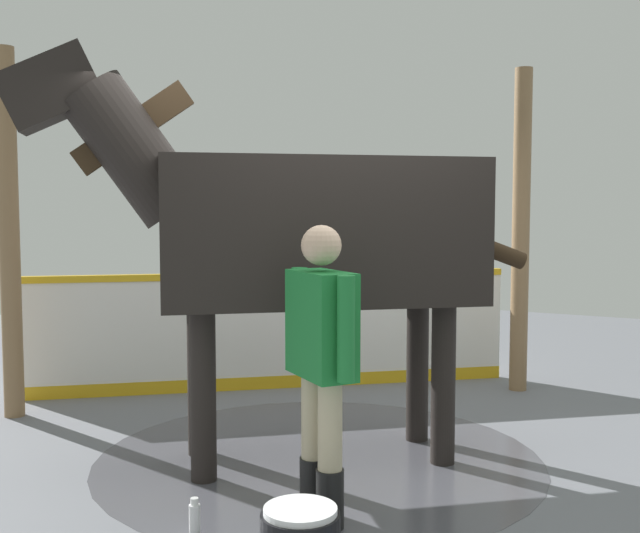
% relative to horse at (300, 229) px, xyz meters
% --- Properties ---
extents(ground_plane, '(16.00, 16.00, 0.02)m').
position_rel_horse_xyz_m(ground_plane, '(-0.32, -0.15, -1.56)').
color(ground_plane, slate).
extents(wet_patch, '(3.00, 3.00, 0.00)m').
position_rel_horse_xyz_m(wet_patch, '(-0.10, -0.08, -1.55)').
color(wet_patch, '#4C4C54').
rests_on(wet_patch, ground).
extents(barrier_wall, '(3.53, 2.95, 1.10)m').
position_rel_horse_xyz_m(barrier_wall, '(1.22, -1.67, -1.04)').
color(barrier_wall, white).
rests_on(barrier_wall, ground).
extents(roof_post_near, '(0.16, 0.16, 2.96)m').
position_rel_horse_xyz_m(roof_post_near, '(2.59, 0.15, -0.07)').
color(roof_post_near, olive).
rests_on(roof_post_near, ground).
extents(roof_post_far, '(0.16, 0.16, 2.96)m').
position_rel_horse_xyz_m(roof_post_far, '(-0.82, -2.68, -0.07)').
color(roof_post_far, olive).
rests_on(roof_post_far, ground).
extents(horse, '(2.79, 2.40, 2.69)m').
position_rel_horse_xyz_m(horse, '(0.00, 0.00, 0.00)').
color(horse, black).
rests_on(horse, ground).
extents(handler, '(0.54, 0.45, 1.60)m').
position_rel_horse_xyz_m(handler, '(-0.59, 0.82, -0.64)').
color(handler, black).
rests_on(handler, ground).
extents(bottle_shampoo, '(0.06, 0.06, 0.20)m').
position_rel_horse_xyz_m(bottle_shampoo, '(-0.10, 1.28, -1.46)').
color(bottle_shampoo, white).
rests_on(bottle_shampoo, ground).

